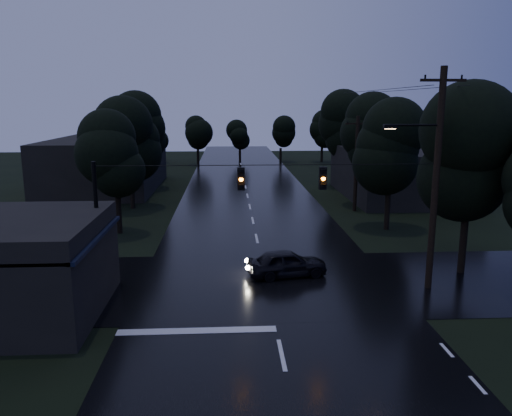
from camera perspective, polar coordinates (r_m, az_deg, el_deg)
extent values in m
cube|color=black|center=(41.44, -0.71, 0.12)|extent=(12.00, 120.00, 0.02)
cube|color=black|center=(24.12, 1.17, -8.58)|extent=(60.00, 9.00, 0.02)
cube|color=black|center=(21.84, -25.33, -3.14)|extent=(6.00, 7.00, 0.12)
cube|color=black|center=(20.89, -17.68, -3.19)|extent=(0.30, 7.00, 0.15)
cylinder|color=black|center=(18.73, -20.23, -10.59)|extent=(0.10, 0.10, 3.00)
cylinder|color=black|center=(24.19, -16.15, -5.25)|extent=(0.10, 0.10, 3.00)
cube|color=#F2BD61|center=(19.71, -18.76, -6.28)|extent=(0.06, 1.60, 0.50)
cube|color=#F2BD61|center=(22.20, -16.93, -4.14)|extent=(0.06, 1.20, 0.50)
cube|color=black|center=(47.64, 16.17, 3.87)|extent=(10.00, 14.00, 4.40)
cube|color=black|center=(52.33, -16.77, 4.85)|extent=(10.00, 16.00, 5.00)
cylinder|color=black|center=(23.68, 19.85, 2.84)|extent=(0.30, 0.30, 10.00)
cube|color=black|center=(23.46, 20.62, 13.51)|extent=(2.00, 0.12, 0.12)
cylinder|color=black|center=(23.04, 17.74, 9.01)|extent=(2.20, 0.10, 0.10)
cube|color=black|center=(22.68, 15.10, 9.00)|extent=(0.60, 0.25, 0.18)
cube|color=#FFB266|center=(22.68, 15.09, 8.75)|extent=(0.45, 0.18, 0.03)
cylinder|color=black|center=(40.09, 11.38, 4.93)|extent=(0.30, 0.30, 7.50)
cube|color=black|center=(39.85, 11.57, 9.42)|extent=(2.00, 0.12, 0.12)
cylinder|color=black|center=(22.94, -17.64, -2.38)|extent=(0.18, 0.18, 6.00)
cylinder|color=black|center=(21.76, 1.44, 4.94)|extent=(15.00, 0.03, 0.03)
cube|color=black|center=(21.78, -1.72, 3.35)|extent=(0.32, 0.25, 1.00)
sphere|color=orange|center=(21.63, -1.71, 3.29)|extent=(0.18, 0.18, 0.18)
cube|color=black|center=(22.16, 7.64, 3.40)|extent=(0.32, 0.25, 1.00)
sphere|color=orange|center=(22.02, 7.71, 3.34)|extent=(0.18, 0.18, 0.18)
cylinder|color=black|center=(27.22, 22.56, -4.02)|extent=(0.36, 0.36, 2.80)
sphere|color=black|center=(26.55, 23.14, 3.06)|extent=(4.48, 4.48, 4.48)
sphere|color=black|center=(26.41, 23.35, 5.63)|extent=(4.48, 4.48, 4.48)
sphere|color=black|center=(26.33, 23.56, 8.22)|extent=(4.48, 4.48, 4.48)
cylinder|color=black|center=(34.10, -15.40, -0.77)|extent=(0.36, 0.36, 2.45)
sphere|color=black|center=(33.60, -15.68, 4.19)|extent=(3.92, 3.92, 3.92)
sphere|color=black|center=(33.48, -15.78, 5.97)|extent=(3.92, 3.92, 3.92)
sphere|color=black|center=(33.40, -15.88, 7.76)|extent=(3.92, 3.92, 3.92)
cylinder|color=black|center=(41.89, -13.96, 1.73)|extent=(0.36, 0.36, 2.62)
sphere|color=black|center=(41.47, -14.17, 6.06)|extent=(4.20, 4.20, 4.20)
sphere|color=black|center=(41.38, -14.25, 7.61)|extent=(4.20, 4.20, 4.20)
sphere|color=black|center=(41.32, -14.33, 9.17)|extent=(4.20, 4.20, 4.20)
cylinder|color=black|center=(51.71, -12.60, 3.76)|extent=(0.36, 0.36, 2.80)
sphere|color=black|center=(51.36, -12.77, 7.51)|extent=(4.48, 4.48, 4.48)
sphere|color=black|center=(51.29, -12.83, 8.85)|extent=(4.48, 4.48, 4.48)
sphere|color=black|center=(51.25, -12.89, 10.19)|extent=(4.48, 4.48, 4.48)
cylinder|color=black|center=(34.99, 14.76, -0.27)|extent=(0.36, 0.36, 2.62)
sphere|color=black|center=(34.49, 15.04, 4.92)|extent=(4.20, 4.20, 4.20)
sphere|color=black|center=(34.38, 15.14, 6.78)|extent=(4.20, 4.20, 4.20)
sphere|color=black|center=(34.30, 15.24, 8.65)|extent=(4.20, 4.20, 4.20)
cylinder|color=black|center=(42.67, 12.28, 2.10)|extent=(0.36, 0.36, 2.80)
sphere|color=black|center=(42.25, 12.48, 6.65)|extent=(4.48, 4.48, 4.48)
sphere|color=black|center=(42.16, 12.56, 8.28)|extent=(4.48, 4.48, 4.48)
sphere|color=black|center=(42.11, 12.63, 9.90)|extent=(4.48, 4.48, 4.48)
cylinder|color=black|center=(52.39, 10.04, 4.06)|extent=(0.36, 0.36, 2.97)
sphere|color=black|center=(52.03, 10.19, 8.00)|extent=(4.76, 4.76, 4.76)
sphere|color=black|center=(51.97, 10.24, 9.40)|extent=(4.76, 4.76, 4.76)
sphere|color=black|center=(51.93, 10.29, 10.81)|extent=(4.76, 4.76, 4.76)
imported|color=black|center=(24.91, 3.57, -6.30)|extent=(4.15, 2.25, 1.34)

